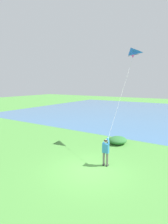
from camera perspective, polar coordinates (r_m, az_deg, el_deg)
ground_plane at (r=11.64m, az=1.61°, el=-17.68°), size 120.00×120.00×0.00m
lake_water at (r=35.89m, az=17.40°, el=0.06°), size 36.00×44.00×0.01m
person_kite_flyer at (r=11.93m, az=6.78°, el=-11.58°), size 0.62×0.52×1.83m
flying_kite at (r=15.99m, az=14.34°, el=17.20°), size 5.08×1.38×6.24m
lakeside_shrub at (r=16.48m, az=10.40°, el=-8.61°), size 1.77×1.56×0.60m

